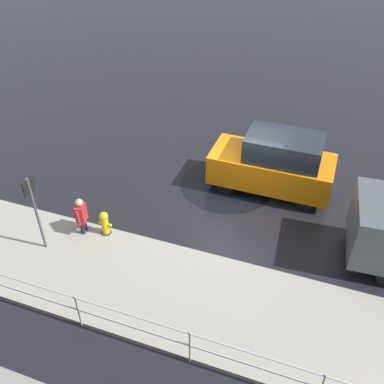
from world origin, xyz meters
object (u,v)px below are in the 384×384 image
moving_hatchback (274,163)px  fire_hydrant (105,223)px  pedestrian (81,214)px  sign_post (34,204)px

moving_hatchback → fire_hydrant: moving_hatchback is taller
fire_hydrant → pedestrian: 0.72m
moving_hatchback → pedestrian: bearing=39.8°
fire_hydrant → sign_post: 2.08m
moving_hatchback → pedestrian: (4.76, 3.97, -0.34)m
moving_hatchback → pedestrian: moving_hatchback is taller
moving_hatchback → sign_post: size_ratio=1.63×
fire_hydrant → sign_post: size_ratio=0.33×
pedestrian → sign_post: sign_post is taller
fire_hydrant → moving_hatchback: bearing=-137.2°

